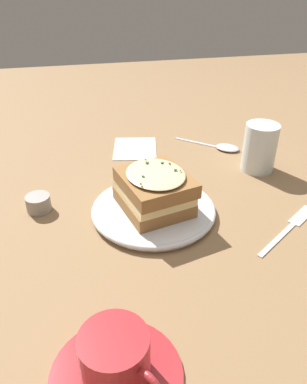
{
  "coord_description": "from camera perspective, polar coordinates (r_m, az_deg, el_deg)",
  "views": [
    {
      "loc": [
        -0.53,
        0.12,
        0.4
      ],
      "look_at": [
        0.02,
        -0.01,
        0.05
      ],
      "focal_mm": 35.0,
      "sensor_mm": 36.0,
      "label": 1
    }
  ],
  "objects": [
    {
      "name": "dinner_plate",
      "position": [
        0.69,
        0.0,
        -2.74
      ],
      "size": [
        0.23,
        0.23,
        0.02
      ],
      "color": "white",
      "rests_on": "ground_plane"
    },
    {
      "name": "sandwich",
      "position": [
        0.66,
        0.13,
        0.31
      ],
      "size": [
        0.15,
        0.14,
        0.08
      ],
      "rotation": [
        0.0,
        0.0,
        0.23
      ],
      "color": "olive",
      "rests_on": "dinner_plate"
    },
    {
      "name": "water_glass",
      "position": [
        0.85,
        15.88,
        6.53
      ],
      "size": [
        0.07,
        0.07,
        0.11
      ],
      "primitive_type": "cylinder",
      "color": "silver",
      "rests_on": "ground_plane"
    },
    {
      "name": "teacup_with_saucer",
      "position": [
        0.45,
        -5.74,
        -24.46
      ],
      "size": [
        0.15,
        0.15,
        0.07
      ],
      "rotation": [
        0.0,
        0.0,
        3.75
      ],
      "color": "#AD282D",
      "rests_on": "ground_plane"
    },
    {
      "name": "napkin",
      "position": [
        0.94,
        -2.83,
        6.69
      ],
      "size": [
        0.14,
        0.13,
        0.0
      ],
      "primitive_type": "cube",
      "rotation": [
        0.0,
        0.0,
        -0.19
      ],
      "color": "white",
      "rests_on": "ground_plane"
    },
    {
      "name": "ground_plane",
      "position": [
        0.68,
        -0.14,
        -4.28
      ],
      "size": [
        2.4,
        2.4,
        0.0
      ],
      "primitive_type": "plane",
      "color": "olive"
    },
    {
      "name": "condiment_pot",
      "position": [
        0.73,
        -17.12,
        -1.65
      ],
      "size": [
        0.05,
        0.05,
        0.03
      ],
      "primitive_type": "cylinder",
      "color": "gray",
      "rests_on": "ground_plane"
    },
    {
      "name": "spoon",
      "position": [
        0.95,
        10.65,
        6.75
      ],
      "size": [
        0.13,
        0.15,
        0.01
      ],
      "rotation": [
        0.0,
        0.0,
        2.43
      ],
      "color": "silver",
      "rests_on": "ground_plane"
    },
    {
      "name": "fork",
      "position": [
        0.71,
        20.54,
        -4.53
      ],
      "size": [
        0.12,
        0.17,
        0.0
      ],
      "rotation": [
        0.0,
        0.0,
        3.74
      ],
      "color": "silver",
      "rests_on": "ground_plane"
    }
  ]
}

